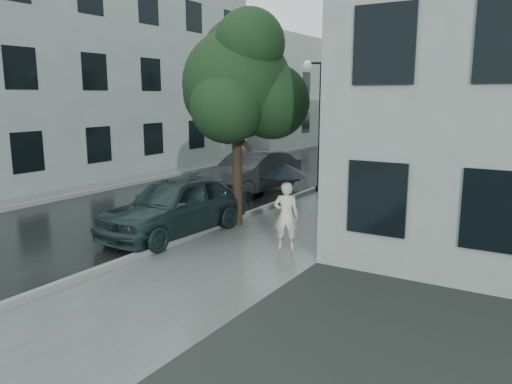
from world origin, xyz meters
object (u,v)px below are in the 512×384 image
Objects in this scene: street_tree at (239,83)px; car_near at (176,205)px; lamp_post at (316,117)px; pedestrian at (286,216)px; car_far at (252,173)px.

street_tree reaches higher than car_near.
lamp_post reaches higher than car_near.
pedestrian is 3.18m from car_near.
car_far is (-4.41, 5.55, -0.04)m from pedestrian.
lamp_post is 1.04× the size of car_far.
pedestrian is at bearing -48.12° from car_far.
lamp_post is at bearing 45.97° from car_far.
car_far reaches higher than car_near.
street_tree is at bearing -59.03° from car_far.
car_far is (-1.84, -1.69, -2.04)m from lamp_post.
car_near is at bearing -116.77° from street_tree.
car_near is (-3.16, -0.29, -0.05)m from pedestrian.
street_tree is 5.60m from car_far.
street_tree is at bearing -91.08° from lamp_post.
lamp_post is 1.09× the size of car_near.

